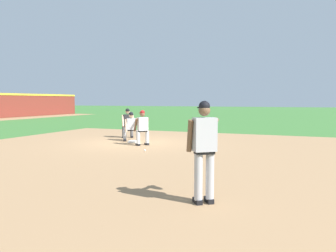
% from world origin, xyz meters
% --- Properties ---
extents(ground_plane, '(160.00, 160.00, 0.00)m').
position_xyz_m(ground_plane, '(0.00, 0.00, 0.00)').
color(ground_plane, '#3D7533').
extents(infield_dirt_patch, '(18.00, 18.00, 0.01)m').
position_xyz_m(infield_dirt_patch, '(-3.53, -2.59, 0.00)').
color(infield_dirt_patch, '#A87F56').
rests_on(infield_dirt_patch, ground).
extents(first_base_bag, '(0.38, 0.38, 0.09)m').
position_xyz_m(first_base_bag, '(0.00, 0.00, 0.04)').
color(first_base_bag, white).
rests_on(first_base_bag, ground).
extents(baseball, '(0.07, 0.07, 0.07)m').
position_xyz_m(baseball, '(-2.00, -1.52, 0.04)').
color(baseball, white).
rests_on(baseball, ground).
extents(pitcher, '(0.85, 0.57, 1.86)m').
position_xyz_m(pitcher, '(-7.03, -5.17, 1.06)').
color(pitcher, black).
rests_on(pitcher, ground).
extents(first_baseman, '(0.79, 1.06, 1.34)m').
position_xyz_m(first_baseman, '(0.44, 0.32, 0.73)').
color(first_baseman, black).
rests_on(first_baseman, ground).
extents(baserunner, '(0.68, 0.66, 1.46)m').
position_xyz_m(baserunner, '(-0.64, -0.76, 0.79)').
color(baserunner, black).
rests_on(baserunner, ground).
extents(umpire, '(0.65, 0.68, 1.46)m').
position_xyz_m(umpire, '(1.54, 1.14, 0.79)').
color(umpire, black).
rests_on(umpire, ground).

